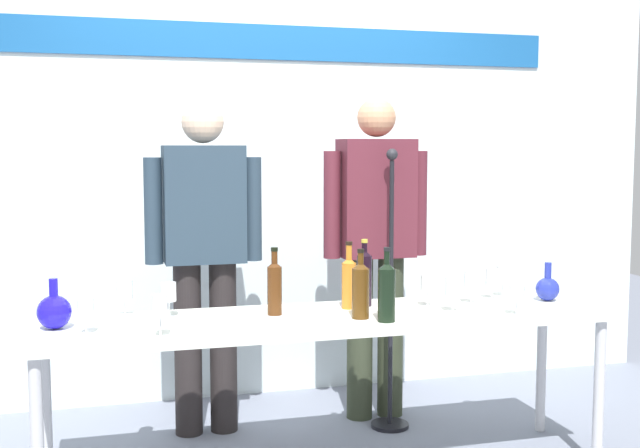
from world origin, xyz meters
name	(u,v)px	position (x,y,z in m)	size (l,w,h in m)	color
back_wall	(268,142)	(0.00, 1.32, 1.50)	(5.00, 0.11, 3.00)	silver
display_table	(329,327)	(0.00, 0.00, 0.68)	(2.56, 0.60, 0.73)	white
decanter_blue_left	(54,311)	(-1.16, 0.03, 0.81)	(0.14, 0.14, 0.21)	#1D15C0
decanter_blue_right	(547,288)	(1.11, 0.03, 0.80)	(0.11, 0.11, 0.19)	#232F9A
presenter_left	(204,245)	(-0.46, 0.69, 0.98)	(0.59, 0.22, 1.71)	black
presenter_right	(376,238)	(0.46, 0.69, 0.99)	(0.58, 0.22, 1.73)	#313826
wine_bottle_0	(349,281)	(0.13, 0.11, 0.86)	(0.07, 0.07, 0.31)	orange
wine_bottle_1	(387,290)	(0.20, -0.20, 0.87)	(0.07, 0.07, 0.32)	black
wine_bottle_2	(361,288)	(0.11, -0.11, 0.86)	(0.08, 0.08, 0.30)	#4D2E0E
wine_bottle_3	(275,286)	(-0.23, 0.06, 0.86)	(0.06, 0.06, 0.30)	#4B280F
wine_bottle_4	(364,276)	(0.22, 0.15, 0.87)	(0.07, 0.07, 0.31)	black
wine_glass_left_0	(169,293)	(-0.69, 0.14, 0.84)	(0.06, 0.06, 0.15)	white
wine_glass_left_1	(86,310)	(-1.03, -0.10, 0.83)	(0.06, 0.06, 0.14)	white
wine_glass_left_2	(160,307)	(-0.75, -0.23, 0.85)	(0.06, 0.06, 0.17)	white
wine_glass_left_3	(124,290)	(-0.87, 0.24, 0.84)	(0.07, 0.07, 0.16)	white
wine_glass_right_0	(503,275)	(0.95, 0.19, 0.84)	(0.06, 0.06, 0.15)	white
wine_glass_right_1	(472,280)	(0.72, 0.06, 0.85)	(0.07, 0.07, 0.16)	white
wine_glass_right_2	(517,294)	(0.80, -0.23, 0.83)	(0.07, 0.07, 0.13)	white
wine_glass_right_3	(428,284)	(0.49, 0.05, 0.84)	(0.06, 0.06, 0.15)	white
wine_glass_right_4	(453,288)	(0.55, -0.09, 0.84)	(0.07, 0.07, 0.16)	white
wine_glass_right_5	(492,278)	(0.87, 0.14, 0.84)	(0.06, 0.06, 0.15)	white
microphone_stand	(390,337)	(0.48, 0.50, 0.49)	(0.20, 0.20, 1.47)	black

